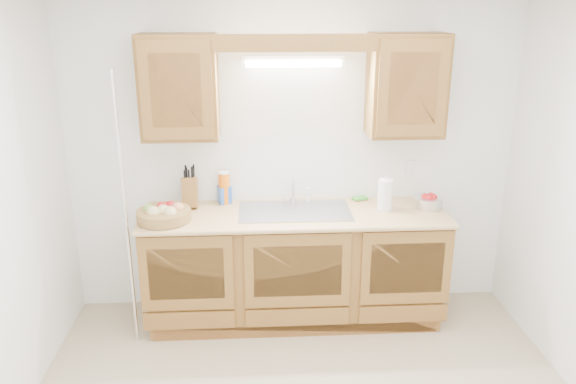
{
  "coord_description": "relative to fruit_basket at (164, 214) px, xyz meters",
  "views": [
    {
      "loc": [
        -0.28,
        -2.77,
        2.38
      ],
      "look_at": [
        -0.07,
        0.85,
        1.18
      ],
      "focal_mm": 35.0,
      "sensor_mm": 36.0,
      "label": 1
    }
  ],
  "objects": [
    {
      "name": "apple_bowl",
      "position": [
        1.99,
        0.16,
        -0.0
      ],
      "size": [
        0.3,
        0.3,
        0.12
      ],
      "rotation": [
        0.0,
        0.0,
        -0.44
      ],
      "color": "silver",
      "rests_on": "countertop"
    },
    {
      "name": "wire_shelf_pole",
      "position": [
        -0.24,
        -0.14,
        0.05
      ],
      "size": [
        0.03,
        0.03,
        2.0
      ],
      "primitive_type": "cylinder",
      "color": "silver",
      "rests_on": "ground"
    },
    {
      "name": "upper_cabinet_right",
      "position": [
        1.79,
        0.26,
        0.87
      ],
      "size": [
        0.55,
        0.33,
        0.75
      ],
      "primitive_type": "cube",
      "color": "brown",
      "rests_on": "room"
    },
    {
      "name": "knife_block",
      "position": [
        0.16,
        0.3,
        0.07
      ],
      "size": [
        0.12,
        0.19,
        0.34
      ],
      "rotation": [
        0.0,
        0.0,
        0.03
      ],
      "color": "brown",
      "rests_on": "countertop"
    },
    {
      "name": "base_cabinets",
      "position": [
        0.96,
        0.13,
        -0.51
      ],
      "size": [
        2.2,
        0.6,
        0.86
      ],
      "primitive_type": "cube",
      "color": "brown",
      "rests_on": "ground"
    },
    {
      "name": "fruit_basket",
      "position": [
        0.0,
        0.0,
        0.0
      ],
      "size": [
        0.44,
        0.44,
        0.12
      ],
      "rotation": [
        0.0,
        0.0,
        0.12
      ],
      "color": "olive",
      "rests_on": "countertop"
    },
    {
      "name": "paper_towel",
      "position": [
        1.65,
        0.14,
        0.06
      ],
      "size": [
        0.14,
        0.14,
        0.28
      ],
      "rotation": [
        0.0,
        0.0,
        -0.03
      ],
      "color": "silver",
      "rests_on": "countertop"
    },
    {
      "name": "sponge",
      "position": [
        1.5,
        0.37,
        -0.04
      ],
      "size": [
        0.13,
        0.11,
        0.02
      ],
      "rotation": [
        0.0,
        0.0,
        0.32
      ],
      "color": "#CC333F",
      "rests_on": "countertop"
    },
    {
      "name": "countertop",
      "position": [
        0.96,
        0.11,
        -0.07
      ],
      "size": [
        2.3,
        0.63,
        0.04
      ],
      "primitive_type": "cube",
      "color": "tan",
      "rests_on": "base_cabinets"
    },
    {
      "name": "soap_bottle",
      "position": [
        0.42,
        0.36,
        0.05
      ],
      "size": [
        0.12,
        0.12,
        0.21
      ],
      "primitive_type": "imported",
      "rotation": [
        0.0,
        0.0,
        0.38
      ],
      "color": "blue",
      "rests_on": "countertop"
    },
    {
      "name": "outlet_plate",
      "position": [
        1.91,
        0.42,
        0.2
      ],
      "size": [
        0.08,
        0.01,
        0.12
      ],
      "primitive_type": "cube",
      "color": "white",
      "rests_on": "room"
    },
    {
      "name": "room",
      "position": [
        0.96,
        -1.07,
        0.3
      ],
      "size": [
        3.52,
        3.5,
        2.5
      ],
      "color": "tan",
      "rests_on": "ground"
    },
    {
      "name": "fluorescent_fixture",
      "position": [
        0.96,
        0.34,
        1.04
      ],
      "size": [
        0.76,
        0.08,
        0.08
      ],
      "color": "white",
      "rests_on": "room"
    },
    {
      "name": "valance",
      "position": [
        0.96,
        0.12,
        1.19
      ],
      "size": [
        2.2,
        0.05,
        0.12
      ],
      "primitive_type": "cube",
      "color": "brown",
      "rests_on": "room"
    },
    {
      "name": "orange_canister",
      "position": [
        0.42,
        0.35,
        0.08
      ],
      "size": [
        0.09,
        0.09,
        0.26
      ],
      "rotation": [
        0.0,
        0.0,
        -0.06
      ],
      "color": "orange",
      "rests_on": "countertop"
    },
    {
      "name": "sink",
      "position": [
        0.96,
        0.13,
        -0.13
      ],
      "size": [
        0.84,
        0.46,
        0.36
      ],
      "color": "#9E9EA3",
      "rests_on": "countertop"
    },
    {
      "name": "upper_cabinet_left",
      "position": [
        0.13,
        0.26,
        0.87
      ],
      "size": [
        0.55,
        0.33,
        0.75
      ],
      "primitive_type": "cube",
      "color": "brown",
      "rests_on": "room"
    }
  ]
}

